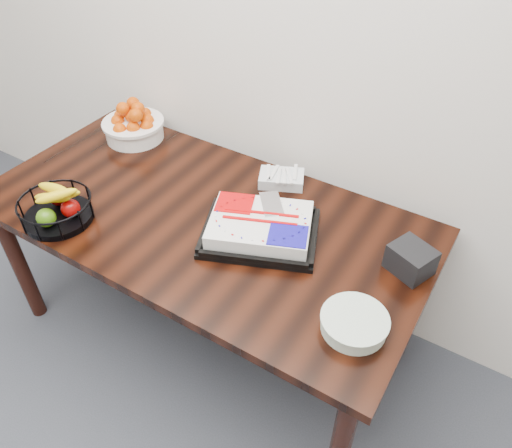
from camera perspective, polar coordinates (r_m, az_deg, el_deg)
The scene contains 7 objects.
table at distance 2.04m, azimuth -6.12°, elevation -0.65°, with size 1.80×0.90×0.75m.
cake_tray at distance 1.85m, azimuth 0.50°, elevation -0.41°, with size 0.52×0.47×0.09m.
tangerine_bowl at distance 2.47m, azimuth -13.87°, elevation 11.13°, with size 0.29×0.29×0.18m.
fruit_basket at distance 2.06m, azimuth -21.91°, elevation 1.77°, with size 0.28×0.28×0.15m.
plate_stack at distance 1.59m, azimuth 11.16°, elevation -11.07°, with size 0.21×0.21×0.05m.
fork_bag at distance 2.12m, azimuth 2.93°, elevation 5.25°, with size 0.22×0.19×0.05m.
napkin_box at distance 1.80m, azimuth 17.28°, elevation -3.92°, with size 0.14×0.12×0.10m, color black.
Camera 1 is at (0.99, 0.82, 2.01)m, focal length 35.00 mm.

